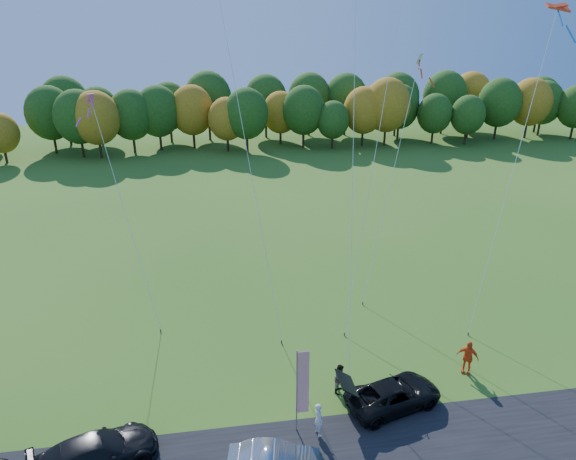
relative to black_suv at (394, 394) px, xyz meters
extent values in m
plane|color=#316019|center=(-4.25, 0.77, -0.68)|extent=(160.00, 160.00, 0.00)
imported|color=black|center=(0.00, 0.00, 0.00)|extent=(5.31, 3.48, 1.36)
imported|color=black|center=(-13.86, -1.66, 0.08)|extent=(5.61, 3.81, 1.51)
imported|color=silver|center=(-4.09, -1.30, 0.19)|extent=(0.55, 0.71, 1.73)
imported|color=gray|center=(-2.35, 1.47, 0.13)|extent=(0.91, 0.98, 1.61)
imported|color=#E74B15|center=(4.80, 1.90, 0.30)|extent=(1.21, 1.07, 1.97)
cylinder|color=#999999|center=(-5.04, -0.88, 1.56)|extent=(0.06, 0.06, 4.47)
cube|color=red|center=(-4.76, -0.88, 2.01)|extent=(0.56, 0.03, 3.36)
cube|color=navy|center=(-4.76, -0.85, 3.25)|extent=(0.56, 0.02, 0.87)
cylinder|color=#4C3F33|center=(-4.75, 6.12, -0.58)|extent=(0.08, 0.08, 0.20)
cylinder|color=#4C3F33|center=(-0.84, 6.33, -0.58)|extent=(0.08, 0.08, 0.20)
cylinder|color=#4C3F33|center=(-1.64, 2.34, -0.58)|extent=(0.08, 0.08, 0.20)
cylinder|color=#4C3F33|center=(6.65, 5.22, -0.58)|extent=(0.08, 0.08, 0.20)
cube|color=red|center=(12.84, 11.29, 17.84)|extent=(3.06, 1.07, 1.18)
cylinder|color=#4C3F33|center=(1.31, 9.72, -0.58)|extent=(0.08, 0.08, 0.20)
cube|color=silver|center=(5.92, 14.91, 14.78)|extent=(1.19, 1.19, 1.41)
cylinder|color=#4C3F33|center=(-11.95, 8.44, -0.58)|extent=(0.08, 0.08, 0.20)
cube|color=#E84D7D|center=(-15.48, 14.87, 12.63)|extent=(1.01, 1.01, 1.19)
camera|label=1|loc=(-8.30, -19.32, 17.15)|focal=32.00mm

